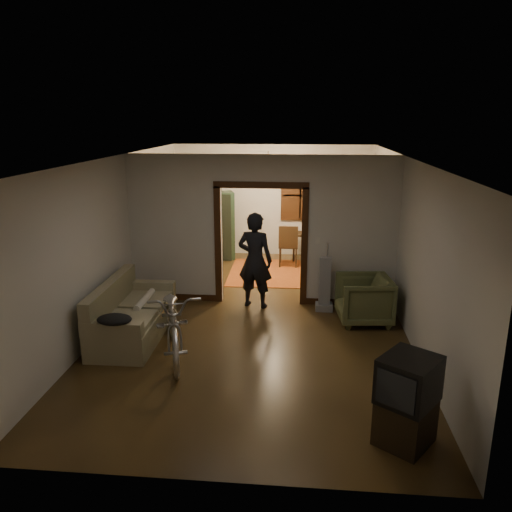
# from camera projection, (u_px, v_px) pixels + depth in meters

# --- Properties ---
(floor) EXTENTS (5.00, 8.50, 0.01)m
(floor) POSITION_uv_depth(u_px,v_px,m) (258.00, 316.00, 8.95)
(floor) COLOR #322210
(floor) RESTS_ON ground
(ceiling) EXTENTS (5.00, 8.50, 0.01)m
(ceiling) POSITION_uv_depth(u_px,v_px,m) (258.00, 158.00, 8.20)
(ceiling) COLOR white
(ceiling) RESTS_ON floor
(wall_back) EXTENTS (5.00, 0.02, 2.80)m
(wall_back) POSITION_uv_depth(u_px,v_px,m) (273.00, 201.00, 12.65)
(wall_back) COLOR beige
(wall_back) RESTS_ON floor
(wall_left) EXTENTS (0.02, 8.50, 2.80)m
(wall_left) POSITION_uv_depth(u_px,v_px,m) (117.00, 237.00, 8.80)
(wall_left) COLOR beige
(wall_left) RESTS_ON floor
(wall_right) EXTENTS (0.02, 8.50, 2.80)m
(wall_right) POSITION_uv_depth(u_px,v_px,m) (406.00, 243.00, 8.35)
(wall_right) COLOR beige
(wall_right) RESTS_ON floor
(partition_wall) EXTENTS (5.00, 0.14, 2.80)m
(partition_wall) POSITION_uv_depth(u_px,v_px,m) (261.00, 231.00, 9.29)
(partition_wall) COLOR beige
(partition_wall) RESTS_ON floor
(door_casing) EXTENTS (1.74, 0.20, 2.32)m
(door_casing) POSITION_uv_depth(u_px,v_px,m) (261.00, 246.00, 9.37)
(door_casing) COLOR #321A0B
(door_casing) RESTS_ON floor
(far_window) EXTENTS (0.98, 0.06, 1.28)m
(far_window) POSITION_uv_depth(u_px,v_px,m) (300.00, 195.00, 12.51)
(far_window) COLOR black
(far_window) RESTS_ON wall_back
(chandelier) EXTENTS (0.24, 0.24, 0.24)m
(chandelier) POSITION_uv_depth(u_px,v_px,m) (268.00, 170.00, 10.72)
(chandelier) COLOR #FFE0A5
(chandelier) RESTS_ON ceiling
(light_switch) EXTENTS (0.08, 0.01, 0.12)m
(light_switch) POSITION_uv_depth(u_px,v_px,m) (318.00, 241.00, 9.17)
(light_switch) COLOR silver
(light_switch) RESTS_ON partition_wall
(sofa) EXTENTS (0.92, 2.01, 0.92)m
(sofa) POSITION_uv_depth(u_px,v_px,m) (133.00, 310.00, 7.99)
(sofa) COLOR #74704D
(sofa) RESTS_ON floor
(rolled_paper) EXTENTS (0.11, 0.86, 0.11)m
(rolled_paper) POSITION_uv_depth(u_px,v_px,m) (145.00, 300.00, 8.25)
(rolled_paper) COLOR beige
(rolled_paper) RESTS_ON sofa
(jacket) EXTENTS (0.49, 0.37, 0.14)m
(jacket) POSITION_uv_depth(u_px,v_px,m) (114.00, 319.00, 7.05)
(jacket) COLOR black
(jacket) RESTS_ON sofa
(bicycle) EXTENTS (1.30, 2.19, 1.09)m
(bicycle) POSITION_uv_depth(u_px,v_px,m) (174.00, 320.00, 7.37)
(bicycle) COLOR silver
(bicycle) RESTS_ON floor
(armchair) EXTENTS (0.98, 0.96, 0.82)m
(armchair) POSITION_uv_depth(u_px,v_px,m) (364.00, 300.00, 8.59)
(armchair) COLOR #525831
(armchair) RESTS_ON floor
(tv_stand) EXTENTS (0.74, 0.75, 0.51)m
(tv_stand) POSITION_uv_depth(u_px,v_px,m) (405.00, 422.00, 5.41)
(tv_stand) COLOR black
(tv_stand) RESTS_ON floor
(crt_tv) EXTENTS (0.77, 0.79, 0.51)m
(crt_tv) POSITION_uv_depth(u_px,v_px,m) (409.00, 380.00, 5.27)
(crt_tv) COLOR black
(crt_tv) RESTS_ON tv_stand
(vacuum) EXTENTS (0.36, 0.31, 1.02)m
(vacuum) POSITION_uv_depth(u_px,v_px,m) (325.00, 284.00, 9.09)
(vacuum) COLOR gray
(vacuum) RESTS_ON floor
(person) EXTENTS (0.74, 0.57, 1.79)m
(person) POSITION_uv_depth(u_px,v_px,m) (255.00, 260.00, 9.19)
(person) COLOR black
(person) RESTS_ON floor
(oriental_rug) EXTENTS (1.67, 2.17, 0.02)m
(oriental_rug) POSITION_uv_depth(u_px,v_px,m) (265.00, 272.00, 11.44)
(oriental_rug) COLOR maroon
(oriental_rug) RESTS_ON floor
(locker) EXTENTS (0.95, 0.71, 1.68)m
(locker) POSITION_uv_depth(u_px,v_px,m) (217.00, 226.00, 12.36)
(locker) COLOR #1C2F1E
(locker) RESTS_ON floor
(globe) EXTENTS (0.28, 0.28, 0.28)m
(globe) POSITION_uv_depth(u_px,v_px,m) (216.00, 182.00, 12.07)
(globe) COLOR #1E5972
(globe) RESTS_ON locker
(desk) EXTENTS (1.04, 0.80, 0.68)m
(desk) POSITION_uv_depth(u_px,v_px,m) (311.00, 247.00, 12.35)
(desk) COLOR black
(desk) RESTS_ON floor
(desk_chair) EXTENTS (0.53, 0.53, 1.01)m
(desk_chair) POSITION_uv_depth(u_px,v_px,m) (288.00, 245.00, 11.84)
(desk_chair) COLOR black
(desk_chair) RESTS_ON floor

